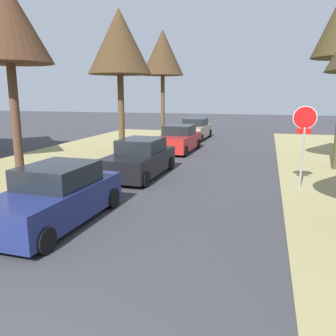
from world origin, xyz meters
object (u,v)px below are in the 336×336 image
(stop_sign_far, at_px, (304,130))
(parked_sedan_red, at_px, (179,139))
(parked_sedan_black, at_px, (140,159))
(street_tree_left_mid_a, at_px, (7,23))
(street_tree_left_mid_b, at_px, (119,42))
(parked_sedan_navy, at_px, (56,197))
(parked_sedan_tan, at_px, (195,129))
(street_tree_left_far, at_px, (163,53))

(stop_sign_far, height_order, parked_sedan_red, stop_sign_far)
(parked_sedan_black, bearing_deg, stop_sign_far, -4.97)
(parked_sedan_black, distance_m, parked_sedan_red, 6.76)
(street_tree_left_mid_a, distance_m, street_tree_left_mid_b, 8.24)
(street_tree_left_mid_b, relative_size, parked_sedan_navy, 1.77)
(parked_sedan_black, relative_size, parked_sedan_tan, 1.00)
(parked_sedan_tan, bearing_deg, street_tree_left_mid_b, -107.39)
(parked_sedan_black, bearing_deg, street_tree_left_mid_a, -133.62)
(street_tree_left_mid_b, bearing_deg, street_tree_left_far, 90.31)
(stop_sign_far, height_order, street_tree_left_far, street_tree_left_far)
(street_tree_left_mid_b, relative_size, parked_sedan_red, 1.77)
(parked_sedan_red, bearing_deg, street_tree_left_mid_b, -145.31)
(parked_sedan_navy, relative_size, parked_sedan_black, 1.00)
(stop_sign_far, distance_m, parked_sedan_tan, 15.20)
(parked_sedan_navy, height_order, parked_sedan_tan, same)
(stop_sign_far, height_order, parked_sedan_navy, stop_sign_far)
(street_tree_left_mid_b, bearing_deg, stop_sign_far, -30.12)
(stop_sign_far, height_order, parked_sedan_black, stop_sign_far)
(stop_sign_far, xyz_separation_m, parked_sedan_tan, (-6.64, 13.60, -1.47))
(street_tree_left_far, xyz_separation_m, parked_sedan_tan, (2.63, -0.06, -5.74))
(street_tree_left_mid_a, relative_size, street_tree_left_far, 0.86)
(parked_sedan_navy, bearing_deg, stop_sign_far, 38.75)
(parked_sedan_black, xyz_separation_m, parked_sedan_red, (-0.02, 6.76, 0.00))
(stop_sign_far, xyz_separation_m, parked_sedan_navy, (-6.59, -5.29, -1.47))
(stop_sign_far, height_order, street_tree_left_mid_b, street_tree_left_mid_b)
(parked_sedan_navy, xyz_separation_m, parked_sedan_red, (0.21, 12.61, 0.00))
(street_tree_left_mid_a, distance_m, parked_sedan_red, 11.79)
(street_tree_left_mid_a, xyz_separation_m, parked_sedan_navy, (3.03, -2.42, -4.96))
(stop_sign_far, bearing_deg, parked_sedan_navy, -141.25)
(street_tree_left_mid_a, bearing_deg, parked_sedan_black, 46.38)
(street_tree_left_mid_b, bearing_deg, parked_sedan_black, -59.15)
(parked_sedan_red, bearing_deg, parked_sedan_tan, 92.36)
(street_tree_left_mid_b, height_order, parked_sedan_black, street_tree_left_mid_b)
(street_tree_left_mid_a, bearing_deg, stop_sign_far, 16.62)
(stop_sign_far, relative_size, street_tree_left_far, 0.36)
(parked_sedan_tan, bearing_deg, stop_sign_far, -63.99)
(stop_sign_far, relative_size, street_tree_left_mid_b, 0.38)
(parked_sedan_black, bearing_deg, parked_sedan_navy, -92.30)
(street_tree_left_mid_b, relative_size, parked_sedan_tan, 1.77)
(street_tree_left_mid_b, distance_m, street_tree_left_far, 8.32)
(street_tree_left_mid_a, relative_size, street_tree_left_mid_b, 0.89)
(street_tree_left_mid_b, xyz_separation_m, parked_sedan_black, (2.86, -4.80, -5.43))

